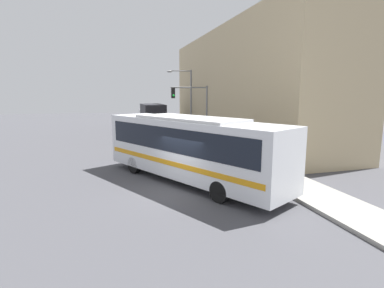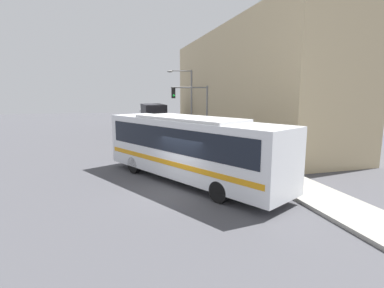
{
  "view_description": "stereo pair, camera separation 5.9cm",
  "coord_description": "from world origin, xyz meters",
  "px_view_note": "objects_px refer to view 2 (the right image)",
  "views": [
    {
      "loc": [
        -3.15,
        -13.2,
        4.58
      ],
      "look_at": [
        1.82,
        4.37,
        1.47
      ],
      "focal_mm": 28.0,
      "sensor_mm": 36.0,
      "label": 1
    },
    {
      "loc": [
        -3.09,
        -13.22,
        4.58
      ],
      "look_at": [
        1.82,
        4.37,
        1.47
      ],
      "focal_mm": 28.0,
      "sensor_mm": 36.0,
      "label": 2
    }
  ],
  "objects_px": {
    "delivery_truck": "(152,116)",
    "traffic_light_pole": "(194,104)",
    "fire_hydrant": "(252,161)",
    "pedestrian_near_corner": "(245,149)",
    "street_lamp": "(188,97)",
    "parking_meter": "(218,138)",
    "city_bus": "(189,145)"
  },
  "relations": [
    {
      "from": "street_lamp",
      "to": "delivery_truck",
      "type": "bearing_deg",
      "value": 109.56
    },
    {
      "from": "city_bus",
      "to": "street_lamp",
      "type": "xyz_separation_m",
      "value": [
        4.16,
        15.79,
        2.26
      ]
    },
    {
      "from": "city_bus",
      "to": "fire_hydrant",
      "type": "distance_m",
      "value": 4.69
    },
    {
      "from": "fire_hydrant",
      "to": "pedestrian_near_corner",
      "type": "xyz_separation_m",
      "value": [
        0.28,
        1.5,
        0.48
      ]
    },
    {
      "from": "pedestrian_near_corner",
      "to": "city_bus",
      "type": "bearing_deg",
      "value": -148.14
    },
    {
      "from": "delivery_truck",
      "to": "fire_hydrant",
      "type": "bearing_deg",
      "value": -82.71
    },
    {
      "from": "delivery_truck",
      "to": "street_lamp",
      "type": "relative_size",
      "value": 1.18
    },
    {
      "from": "fire_hydrant",
      "to": "parking_meter",
      "type": "xyz_separation_m",
      "value": [
        0.0,
        5.89,
        0.54
      ]
    },
    {
      "from": "parking_meter",
      "to": "traffic_light_pole",
      "type": "bearing_deg",
      "value": 107.72
    },
    {
      "from": "pedestrian_near_corner",
      "to": "street_lamp",
      "type": "bearing_deg",
      "value": 91.76
    },
    {
      "from": "fire_hydrant",
      "to": "traffic_light_pole",
      "type": "relative_size",
      "value": 0.16
    },
    {
      "from": "delivery_truck",
      "to": "fire_hydrant",
      "type": "distance_m",
      "value": 22.29
    },
    {
      "from": "traffic_light_pole",
      "to": "parking_meter",
      "type": "height_order",
      "value": "traffic_light_pole"
    },
    {
      "from": "delivery_truck",
      "to": "fire_hydrant",
      "type": "relative_size",
      "value": 9.96
    },
    {
      "from": "fire_hydrant",
      "to": "parking_meter",
      "type": "distance_m",
      "value": 5.91
    },
    {
      "from": "traffic_light_pole",
      "to": "street_lamp",
      "type": "relative_size",
      "value": 0.75
    },
    {
      "from": "city_bus",
      "to": "traffic_light_pole",
      "type": "distance_m",
      "value": 10.99
    },
    {
      "from": "parking_meter",
      "to": "pedestrian_near_corner",
      "type": "distance_m",
      "value": 4.4
    },
    {
      "from": "city_bus",
      "to": "traffic_light_pole",
      "type": "xyz_separation_m",
      "value": [
        3.28,
        10.35,
        1.69
      ]
    },
    {
      "from": "fire_hydrant",
      "to": "street_lamp",
      "type": "relative_size",
      "value": 0.12
    },
    {
      "from": "fire_hydrant",
      "to": "parking_meter",
      "type": "bearing_deg",
      "value": 90.0
    },
    {
      "from": "delivery_truck",
      "to": "parking_meter",
      "type": "bearing_deg",
      "value": -80.11
    },
    {
      "from": "city_bus",
      "to": "parking_meter",
      "type": "xyz_separation_m",
      "value": [
        4.28,
        7.22,
        -0.85
      ]
    },
    {
      "from": "traffic_light_pole",
      "to": "pedestrian_near_corner",
      "type": "height_order",
      "value": "traffic_light_pole"
    },
    {
      "from": "delivery_truck",
      "to": "traffic_light_pole",
      "type": "xyz_separation_m",
      "value": [
        1.82,
        -13.06,
        1.89
      ]
    },
    {
      "from": "traffic_light_pole",
      "to": "parking_meter",
      "type": "bearing_deg",
      "value": -72.28
    },
    {
      "from": "fire_hydrant",
      "to": "street_lamp",
      "type": "height_order",
      "value": "street_lamp"
    },
    {
      "from": "delivery_truck",
      "to": "city_bus",
      "type": "bearing_deg",
      "value": -93.55
    },
    {
      "from": "city_bus",
      "to": "street_lamp",
      "type": "height_order",
      "value": "street_lamp"
    },
    {
      "from": "street_lamp",
      "to": "pedestrian_near_corner",
      "type": "bearing_deg",
      "value": -88.24
    },
    {
      "from": "traffic_light_pole",
      "to": "city_bus",
      "type": "bearing_deg",
      "value": -107.57
    },
    {
      "from": "city_bus",
      "to": "delivery_truck",
      "type": "distance_m",
      "value": 23.45
    }
  ]
}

